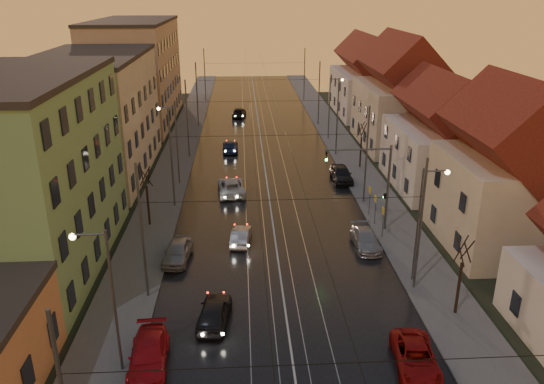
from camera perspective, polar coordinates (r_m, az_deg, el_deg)
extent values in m
cube|color=black|center=(63.29, -1.00, 4.15)|extent=(16.00, 120.00, 0.04)
cube|color=#4C4C4C|center=(63.69, -10.05, 3.99)|extent=(4.00, 120.00, 0.15)
cube|color=#4C4C4C|center=(64.44, 7.94, 4.31)|extent=(4.00, 120.00, 0.15)
cube|color=gray|center=(63.24, -3.00, 4.14)|extent=(0.06, 120.00, 0.03)
cube|color=gray|center=(63.26, -1.70, 4.17)|extent=(0.06, 120.00, 0.03)
cube|color=gray|center=(63.32, -0.31, 4.20)|extent=(0.06, 120.00, 0.03)
cube|color=gray|center=(63.41, 0.99, 4.22)|extent=(0.06, 120.00, 0.03)
cube|color=#6D9C63|center=(39.51, -25.61, 1.40)|extent=(10.00, 18.00, 13.00)
cube|color=tan|center=(57.91, -18.51, 7.59)|extent=(10.00, 20.00, 12.00)
cube|color=#A07F67|center=(80.77, -14.39, 12.28)|extent=(10.00, 24.00, 14.00)
cube|color=#BFB093|center=(43.13, 23.67, -1.01)|extent=(8.50, 10.00, 7.00)
pyramid|color=#581414|center=(41.58, 24.75, 5.91)|extent=(8.67, 10.20, 3.80)
cube|color=silver|center=(54.48, 17.73, 3.60)|extent=(9.00, 12.00, 6.00)
pyramid|color=#581414|center=(53.36, 18.28, 8.32)|extent=(9.18, 12.24, 3.20)
cube|color=#BFB093|center=(68.02, 13.47, 8.02)|extent=(9.00, 14.00, 7.50)
pyramid|color=#581414|center=(67.01, 13.89, 12.81)|extent=(9.18, 14.28, 4.00)
cube|color=silver|center=(85.16, 10.07, 10.47)|extent=(9.00, 16.00, 6.50)
pyramid|color=#581414|center=(84.41, 10.29, 13.80)|extent=(9.18, 16.32, 3.50)
cylinder|color=#595B60|center=(33.21, -13.79, -4.33)|extent=(0.16, 0.16, 9.00)
cylinder|color=#595B60|center=(34.43, 15.66, -3.58)|extent=(0.16, 0.16, 9.00)
cylinder|color=#595B60|center=(47.05, -10.76, 3.48)|extent=(0.16, 0.16, 9.00)
cylinder|color=#595B60|center=(47.92, 10.13, 3.85)|extent=(0.16, 0.16, 9.00)
cylinder|color=#595B60|center=(61.43, -9.10, 7.70)|extent=(0.16, 0.16, 9.00)
cylinder|color=#595B60|center=(62.10, 7.04, 7.95)|extent=(0.16, 0.16, 9.00)
cylinder|color=#595B60|center=(76.06, -8.07, 10.30)|extent=(0.16, 0.16, 9.00)
cylinder|color=#595B60|center=(76.60, 5.08, 10.50)|extent=(0.16, 0.16, 9.00)
cylinder|color=#595B60|center=(93.77, -7.24, 12.34)|extent=(0.16, 0.16, 9.00)
cylinder|color=#595B60|center=(94.21, 3.51, 12.51)|extent=(0.16, 0.16, 9.00)
cylinder|color=#595B60|center=(27.48, -16.59, -11.52)|extent=(0.14, 0.14, 8.00)
cylinder|color=#595B60|center=(25.90, -19.18, -4.33)|extent=(1.60, 0.10, 0.10)
sphere|color=#FFD88C|center=(26.15, -20.68, -4.53)|extent=(0.32, 0.32, 0.32)
cylinder|color=#595B60|center=(35.55, 15.39, -3.64)|extent=(0.14, 0.14, 8.00)
cylinder|color=#595B60|center=(34.46, 17.26, 2.17)|extent=(1.60, 0.10, 0.10)
sphere|color=#FFD88C|center=(34.75, 18.35, 2.03)|extent=(0.32, 0.32, 0.32)
cylinder|color=#595B60|center=(52.92, -10.17, 4.92)|extent=(0.14, 0.14, 8.00)
cylinder|color=#595B60|center=(52.12, -11.32, 8.90)|extent=(1.60, 0.10, 0.10)
sphere|color=#FFD88C|center=(52.24, -12.11, 8.76)|extent=(0.32, 0.32, 0.32)
cylinder|color=#595B60|center=(68.98, 6.18, 8.86)|extent=(0.14, 0.14, 8.00)
cylinder|color=#595B60|center=(68.42, 6.98, 11.97)|extent=(1.60, 0.10, 0.10)
sphere|color=#FFD88C|center=(68.57, 7.58, 11.88)|extent=(0.32, 0.32, 0.32)
cylinder|color=#595B60|center=(42.81, 12.35, 0.32)|extent=(0.20, 0.20, 7.20)
cylinder|color=#595B60|center=(41.15, 9.20, 4.55)|extent=(5.20, 0.14, 0.14)
imported|color=black|center=(40.88, 5.86, 3.72)|extent=(0.15, 0.18, 0.90)
sphere|color=#19FF3F|center=(40.81, 5.88, 3.47)|extent=(0.20, 0.20, 0.20)
cylinder|color=black|center=(44.49, -13.16, -1.51)|extent=(0.18, 0.18, 3.50)
cylinder|color=black|center=(43.64, -13.12, 1.63)|extent=(0.37, 0.92, 1.61)
cylinder|color=black|center=(43.84, -13.50, 1.69)|extent=(0.91, 0.40, 1.61)
cylinder|color=black|center=(43.57, -13.76, 1.54)|extent=(0.37, 0.92, 1.61)
cylinder|color=black|center=(43.38, -13.32, 1.50)|extent=(0.84, 0.54, 1.62)
cylinder|color=black|center=(33.75, 19.41, -9.83)|extent=(0.18, 0.18, 3.50)
cylinder|color=black|center=(32.73, 20.27, -5.86)|extent=(0.37, 0.92, 1.61)
cylinder|color=black|center=(32.73, 19.65, -5.78)|extent=(0.91, 0.40, 1.61)
cylinder|color=black|center=(32.41, 19.61, -6.05)|extent=(0.37, 0.92, 1.61)
cylinder|color=black|center=(32.44, 20.29, -6.11)|extent=(0.84, 0.54, 1.62)
cylinder|color=black|center=(58.42, 9.51, 4.19)|extent=(0.18, 0.18, 3.50)
cylinder|color=black|center=(57.88, 9.87, 6.63)|extent=(0.37, 0.92, 1.61)
cylinder|color=black|center=(57.95, 9.53, 6.67)|extent=(0.91, 0.40, 1.61)
cylinder|color=black|center=(57.62, 9.45, 6.59)|extent=(0.37, 0.92, 1.61)
cylinder|color=black|center=(57.57, 9.83, 6.55)|extent=(0.84, 0.54, 1.62)
imported|color=black|center=(31.91, -6.24, -12.70)|extent=(2.21, 4.45, 1.46)
imported|color=#9E9DA3|center=(40.96, -3.36, -4.72)|extent=(1.78, 3.87, 1.23)
imported|color=#B6B6B6|center=(50.72, -4.40, 0.60)|extent=(2.89, 5.48, 1.47)
imported|color=#162042|center=(64.28, -4.51, 4.94)|extent=(1.88, 4.52, 1.30)
imported|color=black|center=(81.87, -3.57, 8.55)|extent=(2.36, 4.68, 1.53)
imported|color=#AE1119|center=(29.36, -13.13, -16.68)|extent=(2.19, 4.84, 1.37)
imported|color=gray|center=(38.96, -10.13, -6.28)|extent=(2.16, 4.42, 1.45)
imported|color=maroon|center=(29.51, 15.19, -16.81)|extent=(2.56, 4.74, 1.26)
imported|color=#9A9BA0|center=(40.91, 10.05, -5.03)|extent=(1.80, 4.41, 1.28)
imported|color=black|center=(54.36, 7.47, 1.95)|extent=(1.96, 4.67, 1.58)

